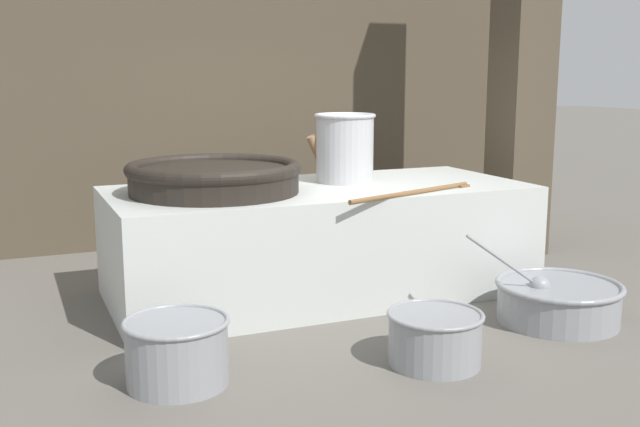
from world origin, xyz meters
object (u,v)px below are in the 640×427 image
prep_bowl_vegetables (558,300)px  stock_pot (345,147)px  prep_bowl_meat (435,336)px  cook (336,178)px  prep_bowl_extra (177,349)px  giant_wok_near (214,176)px

prep_bowl_vegetables → stock_pot: bearing=123.1°
prep_bowl_vegetables → prep_bowl_meat: prep_bowl_vegetables is taller
stock_pot → prep_bowl_meat: (-0.28, -2.06, -1.10)m
cook → stock_pot: bearing=67.2°
stock_pot → cook: stock_pot is taller
stock_pot → prep_bowl_extra: 2.81m
prep_bowl_meat → prep_bowl_extra: (-1.69, 0.36, 0.04)m
giant_wok_near → cook: cook is taller
prep_bowl_extra → stock_pot: bearing=40.8°
prep_bowl_meat → cook: bearing=77.7°
prep_bowl_vegetables → cook: bearing=104.0°
prep_bowl_vegetables → giant_wok_near: bearing=147.3°
stock_pot → cook: 1.25m
giant_wok_near → prep_bowl_vegetables: (2.38, -1.53, -0.93)m
prep_bowl_meat → stock_pot: bearing=82.3°
prep_bowl_meat → giant_wok_near: bearing=117.9°
giant_wok_near → prep_bowl_vegetables: giant_wok_near is taller
prep_bowl_extra → prep_bowl_meat: bearing=-11.9°
giant_wok_near → prep_bowl_extra: 1.90m
cook → prep_bowl_meat: bearing=75.5°
prep_bowl_vegetables → prep_bowl_extra: (-3.07, -0.01, 0.05)m
cook → prep_bowl_vegetables: cook is taller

